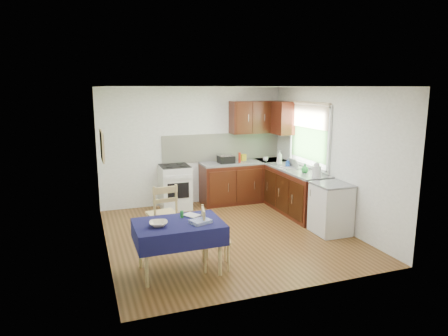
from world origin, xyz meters
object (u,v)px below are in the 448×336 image
object	(u,v)px
chair_far	(163,212)
dining_table	(179,230)
sandwich_press	(226,159)
toaster	(227,159)
kettle	(317,171)
dish_rack	(293,167)
chair_near	(212,236)

from	to	relation	value
chair_far	dining_table	bearing A→B (deg)	82.93
chair_far	sandwich_press	bearing A→B (deg)	-140.68
chair_far	toaster	distance (m)	2.50
dining_table	kettle	xyz separation A→B (m)	(2.80, 1.03, 0.42)
dish_rack	kettle	bearing A→B (deg)	-100.34
kettle	sandwich_press	bearing A→B (deg)	119.81
chair_near	dish_rack	distance (m)	3.07
chair_far	kettle	bearing A→B (deg)	172.07
toaster	dish_rack	size ratio (longest dim) A/B	0.58
dining_table	chair_near	size ratio (longest dim) A/B	1.33
chair_near	kettle	bearing A→B (deg)	-52.47
chair_near	toaster	xyz separation A→B (m)	(1.28, 2.87, 0.52)
chair_far	chair_near	size ratio (longest dim) A/B	1.13
chair_near	kettle	distance (m)	2.62
toaster	sandwich_press	bearing A→B (deg)	109.32
chair_near	toaster	size ratio (longest dim) A/B	3.58
sandwich_press	kettle	distance (m)	2.13
chair_far	chair_near	world-z (taller)	chair_far
chair_far	kettle	world-z (taller)	kettle
dining_table	dish_rack	xyz separation A→B (m)	(2.80, 1.91, 0.32)
dish_rack	toaster	bearing A→B (deg)	128.98
dining_table	chair_far	distance (m)	1.10
chair_near	toaster	bearing A→B (deg)	-11.23
chair_near	sandwich_press	bearing A→B (deg)	-10.63
dining_table	sandwich_press	distance (m)	3.39
dish_rack	sandwich_press	bearing A→B (deg)	127.58
chair_far	dish_rack	world-z (taller)	dish_rack
chair_near	chair_far	bearing A→B (deg)	34.95
toaster	chair_far	bearing A→B (deg)	-126.91
dining_table	toaster	xyz separation A→B (m)	(1.75, 2.83, 0.38)
dining_table	kettle	distance (m)	3.01
dining_table	toaster	size ratio (longest dim) A/B	4.78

